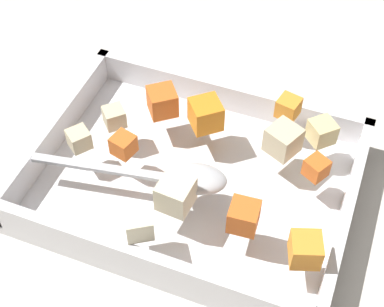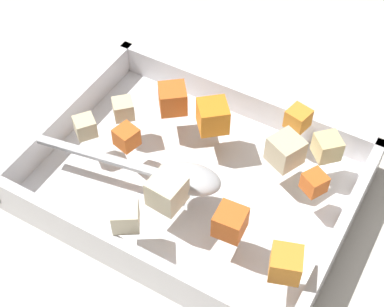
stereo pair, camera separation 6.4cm
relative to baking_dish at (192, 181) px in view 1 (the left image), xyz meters
The scene contains 16 objects.
ground_plane 0.03m from the baking_dish, 129.41° to the left, with size 4.00×4.00×0.00m, color beige.
baking_dish is the anchor object (origin of this frame).
carrot_chunk_heap_side 0.14m from the baking_dish, 52.57° to the left, with size 0.02×0.02×0.02m, color orange.
carrot_chunk_mid_left 0.08m from the baking_dish, 94.55° to the left, with size 0.03×0.03×0.03m, color orange.
carrot_chunk_center 0.09m from the baking_dish, 167.38° to the right, with size 0.02×0.02×0.02m, color orange.
carrot_chunk_rim_edge 0.17m from the baking_dish, 28.04° to the right, with size 0.03×0.03×0.03m, color orange.
carrot_chunk_corner_sw 0.10m from the baking_dish, 135.74° to the left, with size 0.03×0.03×0.03m, color orange.
carrot_chunk_far_right 0.14m from the baking_dish, 12.06° to the left, with size 0.02×0.02×0.02m, color orange.
carrot_chunk_corner_se 0.11m from the baking_dish, 38.15° to the right, with size 0.03×0.03×0.03m, color orange.
potato_chunk_corner_nw 0.14m from the baking_dish, 167.96° to the right, with size 0.02×0.02×0.02m, color beige.
potato_chunk_far_left 0.16m from the baking_dish, 32.43° to the left, with size 0.03×0.03×0.03m, color #E0CC89.
potato_chunk_near_right 0.08m from the baking_dish, 84.49° to the right, with size 0.03×0.03×0.03m, color beige.
potato_chunk_mid_right 0.12m from the baking_dish, 29.16° to the left, with size 0.03×0.03×0.03m, color beige.
potato_chunk_near_spoon 0.12m from the baking_dish, 98.40° to the right, with size 0.03×0.03×0.03m, color beige.
potato_chunk_back_center 0.12m from the baking_dish, behind, with size 0.02×0.02×0.02m, color beige.
serving_spoon 0.06m from the baking_dish, 83.92° to the right, with size 0.22×0.06×0.02m.
Camera 1 is at (0.17, -0.41, 0.55)m, focal length 54.60 mm.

